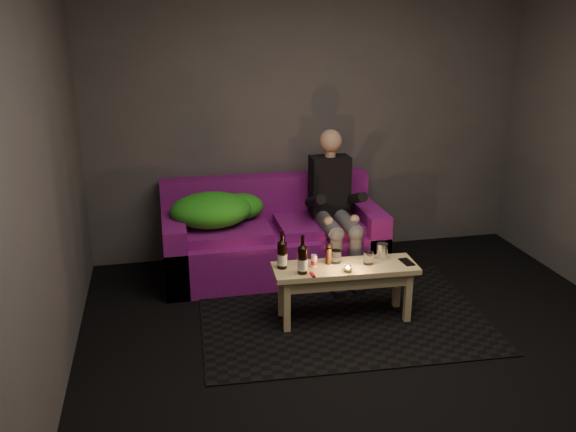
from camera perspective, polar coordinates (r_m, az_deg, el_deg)
name	(u,v)px	position (r m, az deg, el deg)	size (l,w,h in m)	color
floor	(395,379)	(4.00, 9.98, -14.75)	(4.50, 4.50, 0.00)	black
room	(381,104)	(3.83, 8.74, 10.29)	(4.50, 4.50, 4.50)	silver
rug	(341,315)	(4.68, 5.02, -9.21)	(2.10, 1.53, 0.01)	black
sofa	(272,240)	(5.32, -1.53, -2.25)	(1.86, 0.84, 0.80)	#6A0E6E
green_blanket	(216,210)	(5.15, -6.80, 0.59)	(0.82, 0.56, 0.28)	#1F9A1C
person	(334,203)	(5.18, 4.33, 1.26)	(0.33, 0.77, 1.24)	black
coffee_table	(345,275)	(4.48, 5.33, -5.56)	(1.07, 0.38, 0.43)	#D1B47A
beer_bottle_a	(282,254)	(4.36, -0.55, -3.62)	(0.07, 0.07, 0.29)	black
beer_bottle_b	(302,259)	(4.27, 1.37, -4.08)	(0.07, 0.07, 0.29)	black
salt_shaker	(314,261)	(4.41, 2.45, -4.20)	(0.04, 0.04, 0.09)	silver
pepper_mill	(329,256)	(4.46, 3.81, -3.76)	(0.04, 0.04, 0.12)	black
tumbler_back	(336,257)	(4.48, 4.47, -3.81)	(0.08, 0.08, 0.10)	white
tealight	(348,269)	(4.35, 5.63, -4.94)	(0.06, 0.06, 0.04)	white
tumbler_front	(368,258)	(4.49, 7.53, -3.91)	(0.07, 0.07, 0.09)	white
steel_cup	(382,251)	(4.60, 8.80, -3.25)	(0.08, 0.08, 0.12)	silver
smartphone	(407,262)	(4.57, 11.04, -4.24)	(0.07, 0.14, 0.01)	black
red_lighter	(312,275)	(4.28, 2.31, -5.50)	(0.02, 0.08, 0.01)	red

